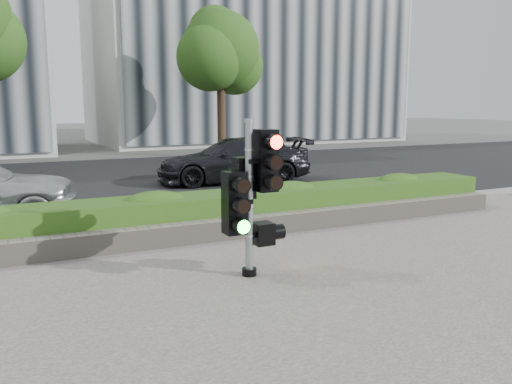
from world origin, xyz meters
The scene contains 10 objects.
ground centered at (0.00, 0.00, 0.00)m, with size 120.00×120.00×0.00m, color #51514C.
sidewalk centered at (0.00, -2.50, 0.01)m, with size 16.00×11.00×0.03m, color #9E9389.
road centered at (0.00, 10.00, 0.01)m, with size 60.00×13.00×0.02m, color black.
curb centered at (0.00, 3.15, 0.06)m, with size 60.00×0.25×0.12m, color gray.
stone_wall centered at (0.00, 1.90, 0.20)m, with size 12.00×0.32×0.34m, color gray.
hedge centered at (0.00, 2.55, 0.37)m, with size 12.00×1.00×0.68m, color #5A942D.
building_right centered at (11.00, 25.00, 6.00)m, with size 18.00×10.00×12.00m, color #B7B7B2.
tree_right centered at (5.48, 15.55, 4.48)m, with size 4.10×3.58×6.53m.
traffic_signal centered at (-0.64, -0.08, 1.20)m, with size 0.73×0.53×2.11m.
car_dark centered at (2.76, 8.06, 0.68)m, with size 1.84×4.53×1.31m, color black.
Camera 1 is at (-3.73, -6.49, 2.34)m, focal length 38.00 mm.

